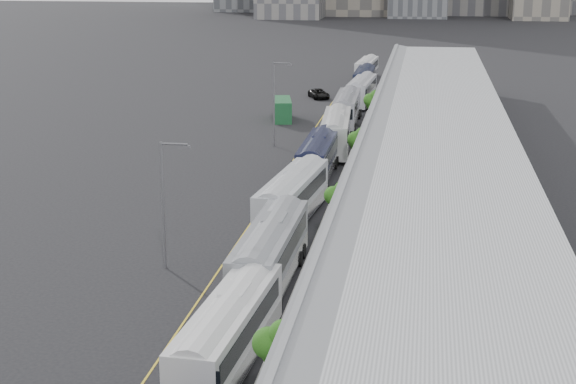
% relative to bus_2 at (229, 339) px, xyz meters
% --- Properties ---
extents(sidewalk, '(10.00, 170.00, 0.12)m').
position_rel_bus_2_xyz_m(sidewalk, '(6.65, 19.55, -1.53)').
color(sidewalk, gray).
rests_on(sidewalk, ground).
extents(lane_line, '(0.12, 160.00, 0.02)m').
position_rel_bus_2_xyz_m(lane_line, '(-3.85, 19.55, -1.58)').
color(lane_line, gold).
rests_on(lane_line, ground).
extents(depot, '(12.45, 160.40, 7.20)m').
position_rel_bus_2_xyz_m(depot, '(10.64, 19.55, 1.93)').
color(depot, gray).
rests_on(depot, ground).
extents(bus_2, '(3.40, 13.00, 3.76)m').
position_rel_bus_2_xyz_m(bus_2, '(0.00, 0.00, 0.00)').
color(bus_2, silver).
rests_on(bus_2, ground).
extents(bus_3, '(3.08, 13.95, 4.07)m').
position_rel_bus_2_xyz_m(bus_3, '(-0.00, 12.08, 0.13)').
color(bus_3, gray).
rests_on(bus_3, ground).
extents(bus_4, '(4.12, 13.90, 4.00)m').
position_rel_bus_2_xyz_m(bus_4, '(-0.65, 25.87, 0.10)').
color(bus_4, silver).
rests_on(bus_4, ground).
extents(bus_5, '(2.94, 13.21, 3.86)m').
position_rel_bus_2_xyz_m(bus_5, '(-0.44, 40.83, 0.04)').
color(bus_5, '#161932').
rests_on(bus_5, ground).
extents(bus_6, '(3.67, 14.15, 4.09)m').
position_rel_bus_2_xyz_m(bus_6, '(0.03, 52.68, 0.14)').
color(bus_6, silver).
rests_on(bus_6, ground).
extents(bus_7, '(3.00, 13.51, 3.93)m').
position_rel_bus_2_xyz_m(bus_7, '(-0.29, 68.96, 0.07)').
color(bus_7, gray).
rests_on(bus_7, ground).
extents(bus_8, '(3.44, 13.49, 3.91)m').
position_rel_bus_2_xyz_m(bus_8, '(0.44, 84.33, 0.06)').
color(bus_8, silver).
rests_on(bus_8, ground).
extents(bus_9, '(2.87, 12.88, 3.76)m').
position_rel_bus_2_xyz_m(bus_9, '(-0.07, 96.50, 0.00)').
color(bus_9, '#161B32').
rests_on(bus_9, ground).
extents(bus_10, '(3.30, 12.73, 3.68)m').
position_rel_bus_2_xyz_m(bus_10, '(-0.69, 110.75, -0.03)').
color(bus_10, white).
rests_on(bus_10, ground).
extents(tree_1, '(1.92, 1.92, 4.81)m').
position_rel_bus_2_xyz_m(tree_1, '(3.48, -4.88, 2.23)').
color(tree_1, black).
rests_on(tree_1, ground).
extents(tree_2, '(1.87, 1.87, 4.26)m').
position_rel_bus_2_xyz_m(tree_2, '(3.51, 22.11, 1.71)').
color(tree_2, black).
rests_on(tree_2, ground).
extents(tree_3, '(2.24, 2.24, 4.09)m').
position_rel_bus_2_xyz_m(tree_3, '(3.32, 44.71, 1.37)').
color(tree_3, black).
rests_on(tree_3, ground).
extents(tree_4, '(2.13, 2.13, 4.80)m').
position_rel_bus_2_xyz_m(tree_4, '(3.38, 64.86, 2.12)').
color(tree_4, black).
rests_on(tree_4, ground).
extents(street_lamp_near, '(2.04, 0.22, 8.69)m').
position_rel_bus_2_xyz_m(street_lamp_near, '(-7.35, 13.96, 3.44)').
color(street_lamp_near, '#59595E').
rests_on(street_lamp_near, ground).
extents(street_lamp_far, '(2.04, 0.22, 9.33)m').
position_rel_bus_2_xyz_m(street_lamp_far, '(-6.81, 54.10, 3.77)').
color(street_lamp_far, '#59595E').
rests_on(street_lamp_far, ground).
extents(shipping_container, '(3.46, 7.04, 2.70)m').
position_rel_bus_2_xyz_m(shipping_container, '(-8.73, 70.42, -0.24)').
color(shipping_container, '#164825').
rests_on(shipping_container, ground).
extents(suv, '(4.05, 5.48, 1.38)m').
position_rel_bus_2_xyz_m(suv, '(-6.24, 88.97, -0.89)').
color(suv, black).
rests_on(suv, ground).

